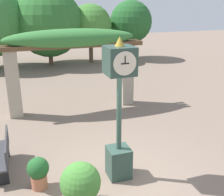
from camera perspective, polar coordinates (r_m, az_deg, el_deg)
The scene contains 7 objects.
ground_plane at distance 7.00m, azimuth 0.94°, elevation -16.35°, with size 60.00×60.00×0.00m, color #7F6B5B.
pedestal_clock at distance 6.35m, azimuth 1.45°, elevation -2.51°, with size 0.61×0.66×3.37m.
pergola at distance 10.63m, azimuth -8.14°, elevation 10.07°, with size 5.44×1.07×3.13m.
potted_plant_near_left at distance 5.98m, azimuth -6.42°, elevation -16.92°, with size 0.84×0.84×1.01m.
potted_plant_near_right at distance 6.75m, azimuth -14.75°, elevation -14.24°, with size 0.50×0.50×0.76m.
park_bench at distance 7.65m, azimuth -21.35°, elevation -10.60°, with size 0.42×1.60×0.89m.
tree_line at distance 19.16m, azimuth -15.98°, elevation 14.54°, with size 15.14×4.40×4.99m.
Camera 1 is at (-1.94, -5.37, 4.06)m, focal length 45.00 mm.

